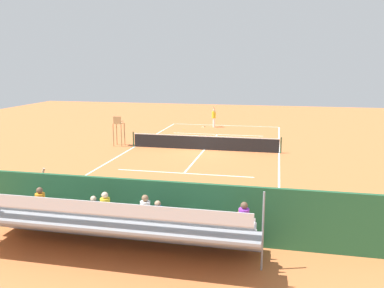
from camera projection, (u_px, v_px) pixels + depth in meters
The scene contains 12 objects.
ground_plane at pixel (204, 150), 27.19m from camera, with size 60.00×60.00×0.00m, color #C66B38.
court_line_markings at pixel (204, 150), 27.22m from camera, with size 10.10×22.20×0.01m.
tennis_net at pixel (204, 143), 27.08m from camera, with size 10.30×0.10×1.07m.
backdrop_wall at pixel (131, 207), 13.57m from camera, with size 18.00×0.16×2.00m, color #235633.
bleacher_stand at pixel (117, 224), 12.30m from camera, with size 9.06×2.40×2.48m.
umpire_chair at pixel (118, 128), 28.20m from camera, with size 0.67×0.67×2.14m.
courtside_bench at pixel (225, 219), 13.71m from camera, with size 1.80×0.40×0.93m.
equipment_bag at pixel (174, 226), 14.03m from camera, with size 0.90×0.36×0.36m, color #B22D2D.
tennis_player at pixel (214, 116), 36.53m from camera, with size 0.46×0.56×1.93m.
tennis_racket at pixel (203, 127), 36.72m from camera, with size 0.40×0.58×0.03m.
tennis_ball_near at pixel (184, 129), 35.30m from camera, with size 0.07×0.07×0.07m, color #CCDB33.
line_judge at pixel (41, 193), 15.03m from camera, with size 0.38×0.54×1.93m.
Camera 1 is at (-4.75, 26.14, 5.83)m, focal length 37.26 mm.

